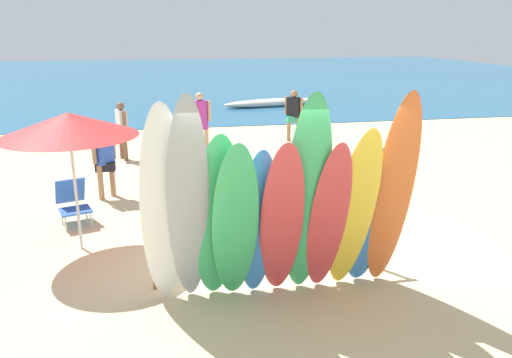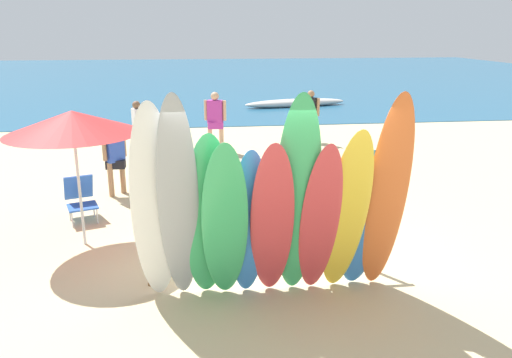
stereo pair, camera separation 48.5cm
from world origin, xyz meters
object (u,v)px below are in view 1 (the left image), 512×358
(surfboard_grey_1, at_px, (189,206))
(beachgoer_photographing, at_px, (200,118))
(surfboard_yellow_8, at_px, (354,212))
(beachgoer_near_rack, at_px, (104,157))
(surfboard_green_6, at_px, (306,200))
(distant_boat, at_px, (274,103))
(beach_chair_red, at_px, (73,200))
(surfboard_rack, at_px, (272,238))
(surfboard_blue_9, at_px, (369,218))
(beachgoer_midbeach, at_px, (294,112))
(surfboard_green_3, at_px, (235,225))
(surfboard_green_2, at_px, (217,220))
(surfboard_blue_4, at_px, (258,225))
(surfboard_white_0, at_px, (164,209))
(surfboard_red_7, at_px, (328,220))
(beachgoer_strolling, at_px, (122,127))
(surfboard_orange_10, at_px, (392,195))
(beach_umbrella, at_px, (69,125))
(surfboard_red_5, at_px, (282,222))

(surfboard_grey_1, xyz_separation_m, beachgoer_photographing, (0.80, 8.30, -0.41))
(surfboard_yellow_8, xyz_separation_m, beachgoer_near_rack, (-3.45, 4.64, -0.29))
(surfboard_green_6, xyz_separation_m, beachgoer_near_rack, (-2.82, 4.67, -0.50))
(surfboard_green_6, height_order, distant_boat, surfboard_green_6)
(beach_chair_red, bearing_deg, surfboard_rack, -60.64)
(surfboard_blue_9, bearing_deg, beachgoer_midbeach, 80.90)
(surfboard_yellow_8, xyz_separation_m, distant_boat, (2.62, 16.14, -0.98))
(surfboard_green_3, bearing_deg, distant_boat, 77.14)
(surfboard_green_2, height_order, surfboard_green_3, surfboard_green_2)
(beachgoer_photographing, bearing_deg, surfboard_blue_4, 106.22)
(surfboard_rack, relative_size, beachgoer_midbeach, 2.10)
(surfboard_rack, distance_m, beach_chair_red, 4.03)
(surfboard_green_6, height_order, beachgoer_midbeach, surfboard_green_6)
(surfboard_blue_9, bearing_deg, distant_boat, 81.33)
(surfboard_grey_1, xyz_separation_m, surfboard_green_6, (1.40, -0.04, -0.01))
(surfboard_white_0, distance_m, surfboard_green_2, 0.65)
(surfboard_green_2, xyz_separation_m, surfboard_green_6, (1.07, -0.14, 0.23))
(surfboard_green_3, distance_m, surfboard_red_7, 1.16)
(surfboard_white_0, height_order, beachgoer_strolling, surfboard_white_0)
(beachgoer_photographing, distance_m, beachgoer_near_rack, 4.29)
(surfboard_orange_10, bearing_deg, surfboard_green_6, -173.81)
(surfboard_orange_10, distance_m, beach_chair_red, 5.57)
(surfboard_white_0, bearing_deg, beachgoer_strolling, 93.53)
(beachgoer_photographing, distance_m, distant_boat, 8.77)
(beachgoer_photographing, distance_m, beach_chair_red, 5.69)
(surfboard_yellow_8, xyz_separation_m, surfboard_orange_10, (0.49, 0.00, 0.20))
(surfboard_orange_10, bearing_deg, surfboard_red_7, -175.00)
(beachgoer_strolling, xyz_separation_m, distant_boat, (5.93, 8.35, -0.70))
(beachgoer_near_rack, bearing_deg, surfboard_white_0, -120.30)
(surfboard_green_3, bearing_deg, surfboard_grey_1, 178.17)
(surfboard_green_3, height_order, beach_chair_red, surfboard_green_3)
(surfboard_red_7, relative_size, distant_boat, 0.48)
(surfboard_rack, bearing_deg, surfboard_green_3, -132.50)
(surfboard_grey_1, height_order, beachgoer_strolling, surfboard_grey_1)
(surfboard_grey_1, distance_m, surfboard_blue_4, 0.91)
(beachgoer_photographing, bearing_deg, surfboard_red_7, 112.14)
(surfboard_blue_9, relative_size, beachgoer_photographing, 1.24)
(surfboard_yellow_8, height_order, surfboard_blue_9, surfboard_yellow_8)
(surfboard_blue_9, height_order, beachgoer_near_rack, surfboard_blue_9)
(beachgoer_strolling, bearing_deg, surfboard_orange_10, -176.33)
(surfboard_blue_4, height_order, beach_umbrella, beach_umbrella)
(surfboard_green_6, xyz_separation_m, beach_chair_red, (-3.27, 3.34, -0.93))
(surfboard_yellow_8, bearing_deg, surfboard_red_7, 177.85)
(surfboard_rack, height_order, surfboard_red_5, surfboard_red_5)
(surfboard_red_5, bearing_deg, distant_boat, 81.99)
(beachgoer_near_rack, bearing_deg, surfboard_blue_9, -94.87)
(beachgoer_strolling, bearing_deg, beachgoer_near_rack, 155.10)
(surfboard_red_7, relative_size, beachgoer_midbeach, 1.43)
(surfboard_blue_4, relative_size, surfboard_orange_10, 0.75)
(surfboard_red_5, bearing_deg, surfboard_orange_10, 4.43)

